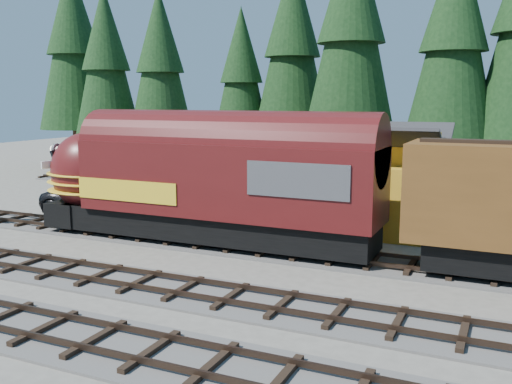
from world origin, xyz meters
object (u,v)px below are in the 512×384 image
at_px(depot, 318,167).
at_px(caboose, 242,156).
at_px(pickup_truck_a, 107,200).
at_px(pickup_truck_b, 126,187).
at_px(locomotive, 192,185).

bearing_deg(depot, caboose, 137.14).
height_order(pickup_truck_a, pickup_truck_b, pickup_truck_a).
bearing_deg(locomotive, pickup_truck_a, 158.14).
height_order(depot, pickup_truck_a, depot).
distance_m(depot, caboose, 11.04).
relative_size(caboose, pickup_truck_a, 1.38).
relative_size(depot, caboose, 1.31).
relative_size(locomotive, pickup_truck_b, 2.67).
bearing_deg(depot, pickup_truck_b, 175.77).
bearing_deg(pickup_truck_a, caboose, -19.63).
relative_size(pickup_truck_a, pickup_truck_b, 1.13).
height_order(depot, pickup_truck_b, depot).
bearing_deg(locomotive, pickup_truck_b, 141.39).
distance_m(pickup_truck_a, pickup_truck_b, 5.03).
height_order(locomotive, pickup_truck_a, locomotive).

